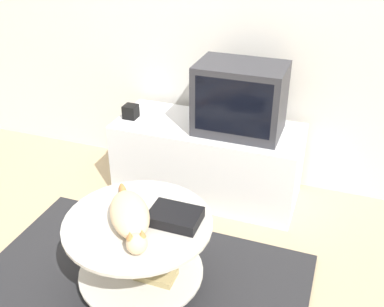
{
  "coord_description": "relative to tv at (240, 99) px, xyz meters",
  "views": [
    {
      "loc": [
        0.88,
        -1.58,
        1.85
      ],
      "look_at": [
        0.13,
        0.5,
        0.61
      ],
      "focal_mm": 42.0,
      "sensor_mm": 36.0,
      "label": 1
    }
  ],
  "objects": [
    {
      "name": "ground_plane",
      "position": [
        -0.26,
        -1.02,
        -0.76
      ],
      "size": [
        12.0,
        12.0,
        0.0
      ],
      "primitive_type": "plane",
      "color": "tan"
    },
    {
      "name": "rug",
      "position": [
        -0.26,
        -1.02,
        -0.75
      ],
      "size": [
        1.79,
        1.15,
        0.02
      ],
      "color": "#28282B",
      "rests_on": "ground_plane"
    },
    {
      "name": "tv_stand",
      "position": [
        -0.21,
        0.01,
        -0.49
      ],
      "size": [
        1.27,
        0.53,
        0.53
      ],
      "color": "white",
      "rests_on": "ground_plane"
    },
    {
      "name": "tv",
      "position": [
        0.0,
        0.0,
        0.0
      ],
      "size": [
        0.55,
        0.37,
        0.45
      ],
      "color": "#333338",
      "rests_on": "tv_stand"
    },
    {
      "name": "speaker",
      "position": [
        -0.76,
        -0.06,
        -0.18
      ],
      "size": [
        0.09,
        0.09,
        0.09
      ],
      "color": "black",
      "rests_on": "tv_stand"
    },
    {
      "name": "coffee_table",
      "position": [
        -0.24,
        -1.01,
        -0.47
      ],
      "size": [
        0.75,
        0.75,
        0.44
      ],
      "color": "#B2B2B7",
      "rests_on": "rug"
    },
    {
      "name": "dvd_box",
      "position": [
        -0.07,
        -0.95,
        -0.27
      ],
      "size": [
        0.25,
        0.18,
        0.06
      ],
      "color": "black",
      "rests_on": "coffee_table"
    },
    {
      "name": "cat",
      "position": [
        -0.26,
        -1.05,
        -0.24
      ],
      "size": [
        0.39,
        0.5,
        0.13
      ],
      "rotation": [
        0.0,
        0.0,
        -0.95
      ],
      "color": "beige",
      "rests_on": "coffee_table"
    }
  ]
}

